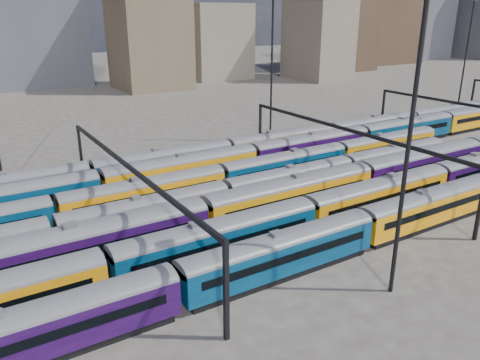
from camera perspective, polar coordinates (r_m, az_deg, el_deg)
ground at (r=60.22m, az=5.23°, el=-2.19°), size 500.00×500.00×0.00m
rake_1 at (r=56.51m, az=16.58°, el=-1.47°), size 105.69×3.10×5.22m
rake_2 at (r=48.28m, az=-4.45°, el=-4.08°), size 135.79×3.31×5.59m
rake_3 at (r=51.15m, az=-11.28°, el=-3.57°), size 95.89×2.81×4.72m
rake_4 at (r=56.02m, az=-11.45°, el=-1.33°), size 101.57×2.98×5.01m
rake_5 at (r=62.86m, az=-7.01°, el=1.47°), size 154.73×3.23×5.45m
rake_6 at (r=77.22m, az=5.32°, el=4.85°), size 146.13×3.05×5.14m
gantry_1 at (r=49.09m, az=-13.57°, el=0.64°), size 0.35×40.35×8.03m
gantry_2 at (r=64.42m, az=12.59°, el=5.23°), size 0.35×40.35×8.03m
gantry_3 at (r=87.70m, az=26.99°, el=7.33°), size 0.35×40.35×8.03m
mast_2 at (r=37.60m, az=20.05°, el=5.63°), size 1.40×0.50×25.60m
mast_3 at (r=84.57m, az=3.90°, el=13.94°), size 1.40×0.50×25.60m
mast_5 at (r=118.41m, az=25.86°, el=13.72°), size 1.40×0.50×25.60m
skyline at (r=204.45m, az=11.55°, el=18.86°), size 399.22×60.48×50.03m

